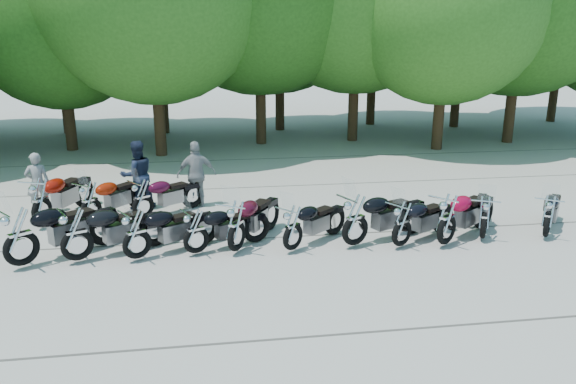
{
  "coord_description": "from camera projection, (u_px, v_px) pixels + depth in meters",
  "views": [
    {
      "loc": [
        -1.8,
        -10.76,
        4.64
      ],
      "look_at": [
        0.0,
        1.5,
        1.1
      ],
      "focal_mm": 35.0,
      "sensor_mm": 36.0,
      "label": 1
    }
  ],
  "objects": [
    {
      "name": "ground",
      "position": [
        298.0,
        262.0,
        11.76
      ],
      "size": [
        90.0,
        90.0,
        0.0
      ],
      "primitive_type": "plane",
      "color": "gray",
      "rests_on": "ground"
    },
    {
      "name": "tree_2",
      "position": [
        58.0,
        14.0,
        21.5
      ],
      "size": [
        7.31,
        7.31,
        8.97
      ],
      "color": "#3A2614",
      "rests_on": "ground"
    },
    {
      "name": "tree_6",
      "position": [
        447.0,
        0.0,
        21.51
      ],
      "size": [
        8.0,
        8.0,
        9.82
      ],
      "color": "#3A2614",
      "rests_on": "ground"
    },
    {
      "name": "tree_10",
      "position": [
        56.0,
        9.0,
        25.19
      ],
      "size": [
        7.78,
        7.78,
        9.55
      ],
      "color": "#3A2614",
      "rests_on": "ground"
    },
    {
      "name": "tree_11",
      "position": [
        158.0,
        12.0,
        25.36
      ],
      "size": [
        7.56,
        7.56,
        9.28
      ],
      "color": "#3A2614",
      "rests_on": "ground"
    },
    {
      "name": "tree_12",
      "position": [
        279.0,
        8.0,
        26.11
      ],
      "size": [
        7.88,
        7.88,
        9.67
      ],
      "color": "#3A2614",
      "rests_on": "ground"
    },
    {
      "name": "tree_13",
      "position": [
        375.0,
        3.0,
        27.67
      ],
      "size": [
        8.31,
        8.31,
        10.2
      ],
      "color": "#3A2614",
      "rests_on": "ground"
    },
    {
      "name": "tree_14",
      "position": [
        463.0,
        6.0,
        26.97
      ],
      "size": [
        8.02,
        8.02,
        9.84
      ],
      "color": "#3A2614",
      "rests_on": "ground"
    },
    {
      "name": "motorcycle_0",
      "position": [
        20.0,
        235.0,
        11.24
      ],
      "size": [
        2.49,
        2.19,
        1.44
      ],
      "primitive_type": null,
      "rotation": [
        0.0,
        0.0,
        2.24
      ],
      "color": "black",
      "rests_on": "ground"
    },
    {
      "name": "motorcycle_1",
      "position": [
        76.0,
        233.0,
        11.52
      ],
      "size": [
        2.42,
        1.72,
        1.33
      ],
      "primitive_type": null,
      "rotation": [
        0.0,
        0.0,
        2.05
      ],
      "color": "black",
      "rests_on": "ground"
    },
    {
      "name": "motorcycle_2",
      "position": [
        136.0,
        233.0,
        11.63
      ],
      "size": [
        2.26,
        1.7,
        1.26
      ],
      "primitive_type": null,
      "rotation": [
        0.0,
        0.0,
        2.09
      ],
      "color": "black",
      "rests_on": "ground"
    },
    {
      "name": "motorcycle_3",
      "position": [
        196.0,
        230.0,
        11.94
      ],
      "size": [
        2.13,
        1.43,
        1.16
      ],
      "primitive_type": null,
      "rotation": [
        0.0,
        0.0,
        2.0
      ],
      "color": "black",
      "rests_on": "ground"
    },
    {
      "name": "motorcycle_4",
      "position": [
        236.0,
        225.0,
        12.04
      ],
      "size": [
        1.85,
        2.36,
        1.32
      ],
      "primitive_type": null,
      "rotation": [
        0.0,
        0.0,
        2.58
      ],
      "color": "#3E0817",
      "rests_on": "ground"
    },
    {
      "name": "motorcycle_5",
      "position": [
        293.0,
        227.0,
        12.12
      ],
      "size": [
        2.01,
        1.83,
        1.18
      ],
      "primitive_type": null,
      "rotation": [
        0.0,
        0.0,
        2.27
      ],
      "color": "black",
      "rests_on": "ground"
    },
    {
      "name": "motorcycle_6",
      "position": [
        355.0,
        219.0,
        12.34
      ],
      "size": [
        2.53,
        1.66,
        1.38
      ],
      "primitive_type": null,
      "rotation": [
        0.0,
        0.0,
        1.99
      ],
      "color": "black",
      "rests_on": "ground"
    },
    {
      "name": "motorcycle_7",
      "position": [
        402.0,
        223.0,
        12.33
      ],
      "size": [
        2.16,
        1.67,
        1.21
      ],
      "primitive_type": null,
      "rotation": [
        0.0,
        0.0,
        2.12
      ],
      "color": "black",
      "rests_on": "ground"
    },
    {
      "name": "motorcycle_8",
      "position": [
        447.0,
        218.0,
        12.4
      ],
      "size": [
        2.38,
        2.03,
        1.37
      ],
      "primitive_type": null,
      "rotation": [
        0.0,
        0.0,
        2.21
      ],
      "color": "maroon",
      "rests_on": "ground"
    },
    {
      "name": "motorcycle_9",
      "position": [
        484.0,
        216.0,
        12.81
      ],
      "size": [
        1.47,
        2.14,
        1.17
      ],
      "primitive_type": null,
      "rotation": [
        0.0,
        0.0,
        2.69
      ],
      "color": "black",
      "rests_on": "ground"
    },
    {
      "name": "motorcycle_10",
      "position": [
        548.0,
        215.0,
        12.91
      ],
      "size": [
        1.78,
        2.0,
        1.16
      ],
      "primitive_type": null,
      "rotation": [
        0.0,
        0.0,
        2.47
      ],
      "color": "black",
      "rests_on": "ground"
    },
    {
      "name": "motorcycle_11",
      "position": [
        41.0,
        200.0,
        13.64
      ],
      "size": [
        1.61,
        2.57,
        1.4
      ],
      "primitive_type": null,
      "rotation": [
        0.0,
        0.0,
        2.76
      ],
      "color": "maroon",
      "rests_on": "ground"
    },
    {
      "name": "motorcycle_12",
      "position": [
        90.0,
        201.0,
        13.87
      ],
      "size": [
        1.94,
        2.09,
        1.24
      ],
      "primitive_type": null,
      "rotation": [
        0.0,
        0.0,
        2.43
      ],
      "color": "#941A05",
      "rests_on": "ground"
    },
    {
      "name": "motorcycle_13",
      "position": [
        143.0,
        198.0,
        14.21
      ],
      "size": [
        2.09,
        1.76,
        1.19
      ],
      "primitive_type": null,
      "rotation": [
        0.0,
        0.0,
        2.2
      ],
      "color": "#3C081F",
      "rests_on": "ground"
    },
    {
      "name": "rider_0",
      "position": [
        38.0,
        183.0,
        14.72
      ],
      "size": [
        0.67,
        0.52,
        1.64
      ],
      "primitive_type": "imported",
      "rotation": [
        0.0,
        0.0,
        3.36
      ],
      "color": "gray",
      "rests_on": "ground"
    },
    {
      "name": "rider_1",
      "position": [
        137.0,
        175.0,
        15.08
      ],
      "size": [
        1.11,
        1.0,
        1.88
      ],
      "primitive_type": "imported",
      "rotation": [
        0.0,
        0.0,
        3.53
      ],
      "color": "#1B2339",
      "rests_on": "ground"
    },
    {
      "name": "rider_2",
      "position": [
        197.0,
        174.0,
        15.25
      ],
      "size": [
        1.13,
        0.6,
        1.83
      ],
      "primitive_type": "imported",
      "rotation": [
        0.0,
        0.0,
        3.29
      ],
      "color": "gray",
      "rests_on": "ground"
    }
  ]
}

